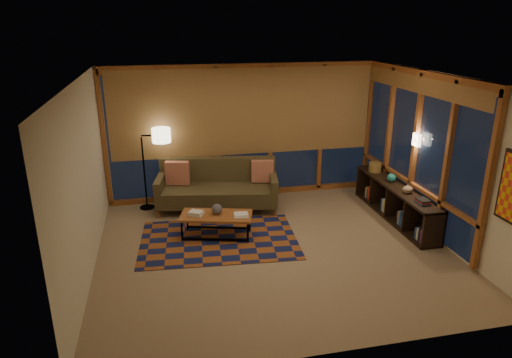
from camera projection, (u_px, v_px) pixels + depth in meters
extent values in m
cube|color=#A08467|center=(273.00, 249.00, 7.34)|extent=(5.50, 5.00, 0.01)
cube|color=white|center=(276.00, 78.00, 6.45)|extent=(5.50, 5.00, 0.01)
cube|color=beige|center=(244.00, 132.00, 9.20)|extent=(5.50, 0.01, 2.70)
cube|color=beige|center=(336.00, 244.00, 4.59)|extent=(5.50, 0.01, 2.70)
cube|color=beige|center=(83.00, 182.00, 6.34)|extent=(0.01, 5.00, 2.70)
cube|color=beige|center=(437.00, 158.00, 7.45)|extent=(0.01, 5.00, 2.70)
cube|color=brown|center=(219.00, 240.00, 7.63)|extent=(2.71, 1.92, 0.01)
sphere|color=black|center=(217.00, 209.00, 7.64)|extent=(0.25, 0.25, 0.18)
cylinder|color=olive|center=(375.00, 167.00, 9.03)|extent=(0.30, 0.30, 0.18)
sphere|color=#1E807C|center=(391.00, 178.00, 8.45)|extent=(0.20, 0.20, 0.16)
imported|color=tan|center=(408.00, 188.00, 7.91)|extent=(0.22, 0.22, 0.18)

